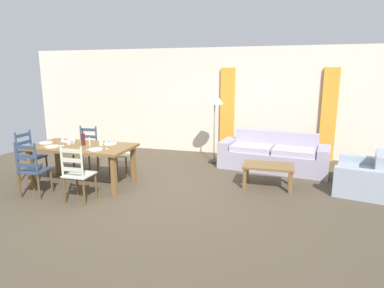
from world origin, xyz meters
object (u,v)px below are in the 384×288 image
coffee_cup_secondary (69,142)px  couch (273,156)px  dining_table (82,150)px  coffee_cup_primary (101,143)px  standing_lamp (215,103)px  dining_chair_head_west (30,156)px  dining_chair_near_right (77,174)px  coffee_table (268,168)px  wine_bottle (83,139)px  wine_glass_far_left (71,137)px  dining_chair_far_right (122,152)px  dining_chair_near_left (32,169)px  armchair_upholstered (365,177)px  wine_glass_near_left (63,140)px  wine_glass_near_right (106,143)px  dining_chair_far_left (87,149)px

coffee_cup_secondary → couch: bearing=27.9°
dining_table → coffee_cup_primary: bearing=15.7°
standing_lamp → dining_chair_head_west: bearing=-146.1°
dining_chair_near_right → coffee_table: bearing=27.9°
dining_chair_near_right → wine_bottle: size_ratio=3.04×
dining_chair_near_right → coffee_table: dining_chair_near_right is taller
dining_chair_near_right → standing_lamp: standing_lamp is taller
dining_table → dining_chair_near_right: dining_chair_near_right is taller
wine_glass_far_left → coffee_cup_secondary: bearing=-77.9°
dining_chair_near_right → dining_chair_far_right: size_ratio=1.00×
dining_table → dining_chair_near_left: dining_chair_near_left is taller
dining_chair_head_west → couch: (4.60, 1.99, -0.19)m
coffee_cup_primary → armchair_upholstered: size_ratio=0.07×
standing_lamp → wine_glass_far_left: bearing=-139.4°
wine_bottle → armchair_upholstered: bearing=11.0°
wine_bottle → couch: 3.96m
wine_glass_near_left → coffee_table: wine_glass_near_left is taller
coffee_cup_primary → coffee_table: 3.12m
couch → armchair_upholstered: (1.61, -0.98, -0.04)m
dining_table → wine_glass_near_right: 0.64m
dining_chair_far_left → coffee_cup_primary: size_ratio=10.67×
dining_chair_head_west → wine_glass_near_left: dining_chair_head_west is taller
wine_glass_far_left → coffee_cup_primary: (0.66, -0.04, -0.07)m
wine_bottle → couch: wine_bottle is taller
armchair_upholstered → dining_chair_far_right: bearing=-176.6°
wine_glass_near_right → coffee_cup_secondary: (-0.88, 0.15, -0.07)m
wine_bottle → coffee_table: 3.46m
dining_chair_head_west → wine_glass_near_right: bearing=-4.1°
dining_chair_near_left → coffee_cup_secondary: (0.16, 0.80, 0.32)m
dining_chair_near_left → wine_glass_near_right: dining_chair_near_left is taller
coffee_cup_primary → dining_chair_far_left: bearing=138.8°
dining_chair_far_right → wine_glass_near_right: dining_chair_far_right is taller
wine_glass_near_left → coffee_table: (3.67, 0.89, -0.51)m
coffee_cup_primary → dining_chair_near_right: bearing=-85.0°
wine_glass_far_left → couch: wine_glass_far_left is taller
wine_glass_near_left → wine_glass_near_right: same height
dining_chair_near_left → dining_chair_near_right: 0.87m
wine_glass_far_left → dining_chair_far_right: bearing=38.9°
dining_chair_near_left → armchair_upholstered: (5.48, 1.78, -0.23)m
dining_chair_far_left → wine_glass_far_left: 0.75m
couch → standing_lamp: size_ratio=1.45×
wine_glass_near_left → standing_lamp: (2.37, 2.29, 0.55)m
standing_lamp → dining_table: bearing=-133.5°
dining_chair_near_left → wine_glass_near_left: size_ratio=5.96×
wine_glass_near_right → wine_glass_near_left: bearing=179.0°
wine_bottle → standing_lamp: bearing=46.3°
dining_chair_near_right → wine_glass_near_left: bearing=137.9°
wine_glass_near_right → dining_table: bearing=167.3°
dining_chair_near_left → coffee_cup_primary: dining_chair_near_left is taller
dining_chair_far_left → dining_chair_far_right: bearing=-2.3°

